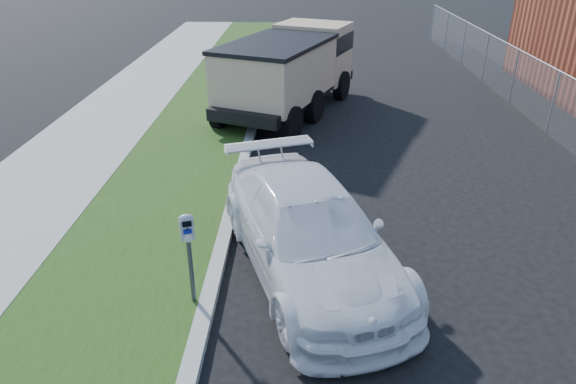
{
  "coord_description": "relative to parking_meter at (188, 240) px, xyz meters",
  "views": [
    {
      "loc": [
        -1.2,
        -7.31,
        5.18
      ],
      "look_at": [
        -1.4,
        1.0,
        1.0
      ],
      "focal_mm": 32.0,
      "sensor_mm": 36.0,
      "label": 1
    }
  ],
  "objects": [
    {
      "name": "dump_truck",
      "position": [
        1.31,
        10.1,
        0.17
      ],
      "size": [
        4.55,
        6.75,
        2.49
      ],
      "rotation": [
        0.0,
        0.0,
        -0.39
      ],
      "color": "black",
      "rests_on": "ground"
    },
    {
      "name": "chainlink_fence",
      "position": [
        8.8,
        8.03,
        0.03
      ],
      "size": [
        0.06,
        30.06,
        30.0
      ],
      "color": "slate",
      "rests_on": "ground"
    },
    {
      "name": "streetside",
      "position": [
        -2.77,
        3.03,
        -1.16
      ],
      "size": [
        6.12,
        50.0,
        0.15
      ],
      "color": "gray",
      "rests_on": "ground"
    },
    {
      "name": "parking_meter",
      "position": [
        0.0,
        0.0,
        0.0
      ],
      "size": [
        0.24,
        0.19,
        1.51
      ],
      "rotation": [
        0.0,
        0.0,
        0.32
      ],
      "color": "#3F4247",
      "rests_on": "ground"
    },
    {
      "name": "ground",
      "position": [
        2.8,
        1.03,
        -1.23
      ],
      "size": [
        120.0,
        120.0,
        0.0
      ],
      "primitive_type": "plane",
      "color": "black",
      "rests_on": "ground"
    },
    {
      "name": "white_wagon",
      "position": [
        1.77,
        1.15,
        -0.48
      ],
      "size": [
        3.72,
        5.62,
        1.51
      ],
      "primitive_type": "imported",
      "rotation": [
        0.0,
        0.0,
        0.34
      ],
      "color": "white",
      "rests_on": "ground"
    }
  ]
}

